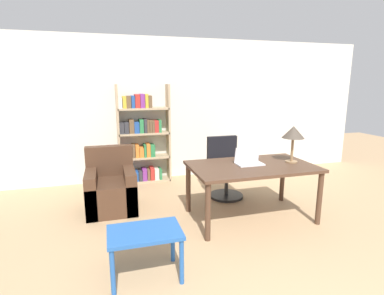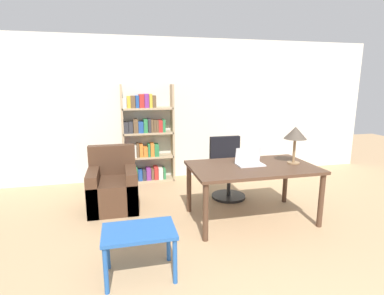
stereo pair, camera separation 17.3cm
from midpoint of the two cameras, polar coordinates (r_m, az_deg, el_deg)
name	(u,v)px [view 2 (the right image)]	position (r m, az deg, el deg)	size (l,w,h in m)	color
wall_back	(184,109)	(5.94, -0.74, 7.27)	(8.00, 0.06, 2.70)	silver
desk	(252,172)	(4.16, 12.56, -4.57)	(1.68, 0.99, 0.76)	#4C3323
laptop	(249,161)	(4.17, 12.06, -2.55)	(0.37, 0.22, 0.23)	silver
table_lamp	(295,134)	(4.35, 20.17, 2.42)	(0.31, 0.31, 0.51)	olive
office_chair	(227,170)	(5.00, 7.75, -4.31)	(0.55, 0.55, 0.99)	black
side_table_blue	(139,237)	(3.01, -8.35, -16.51)	(0.69, 0.45, 0.49)	#2356A3
armchair	(113,188)	(4.68, -13.77, -7.50)	(0.71, 0.78, 0.91)	#472D1E
bookshelf	(145,139)	(5.70, -8.06, 1.56)	(0.97, 0.28, 1.84)	tan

